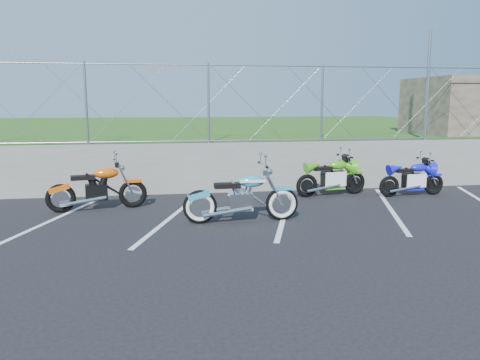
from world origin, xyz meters
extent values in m
plane|color=black|center=(0.00, 0.00, 0.00)|extent=(90.00, 90.00, 0.00)
cube|color=slate|center=(0.00, 3.50, 0.65)|extent=(30.00, 0.22, 1.30)
cube|color=#234D14|center=(0.00, 13.50, 0.65)|extent=(30.00, 20.00, 1.30)
cylinder|color=gray|center=(0.00, 3.50, 3.25)|extent=(28.00, 0.03, 0.03)
cylinder|color=gray|center=(0.00, 3.50, 1.35)|extent=(28.00, 0.03, 0.03)
cylinder|color=gray|center=(7.20, 3.90, 2.80)|extent=(0.08, 0.08, 3.00)
cube|color=silver|center=(-2.40, 1.00, 0.00)|extent=(1.49, 4.31, 0.01)
cube|color=silver|center=(0.00, 1.00, 0.00)|extent=(1.49, 4.31, 0.01)
cube|color=silver|center=(2.40, 1.00, 0.00)|extent=(1.49, 4.31, 0.01)
cube|color=silver|center=(4.80, 1.00, 0.00)|extent=(1.49, 4.31, 0.01)
torus|color=black|center=(0.53, 0.34, 0.33)|extent=(0.67, 0.12, 0.67)
torus|color=black|center=(2.16, 0.37, 0.33)|extent=(0.67, 0.12, 0.67)
cube|color=silver|center=(1.33, 0.35, 0.40)|extent=(0.47, 0.29, 0.34)
ellipsoid|color=teal|center=(1.55, 0.36, 0.81)|extent=(0.54, 0.26, 0.23)
cube|color=black|center=(1.06, 0.35, 0.74)|extent=(0.51, 0.25, 0.09)
cube|color=teal|center=(2.16, 0.37, 0.65)|extent=(0.39, 0.16, 0.06)
cylinder|color=silver|center=(1.77, 0.36, 1.13)|extent=(0.04, 0.73, 0.03)
torus|color=black|center=(-2.34, 1.70, 0.31)|extent=(0.63, 0.22, 0.62)
torus|color=black|center=(-0.85, 1.97, 0.31)|extent=(0.63, 0.22, 0.62)
cube|color=black|center=(-1.62, 1.83, 0.40)|extent=(0.51, 0.36, 0.34)
ellipsoid|color=#E55D0D|center=(-1.40, 1.87, 0.81)|extent=(0.57, 0.34, 0.23)
cube|color=black|center=(-1.87, 1.79, 0.74)|extent=(0.54, 0.33, 0.09)
cube|color=#E55D0D|center=(-0.85, 1.97, 0.60)|extent=(0.40, 0.22, 0.06)
cylinder|color=silver|center=(-1.19, 1.91, 1.05)|extent=(0.16, 0.72, 0.03)
torus|color=black|center=(3.33, 2.48, 0.29)|extent=(0.58, 0.20, 0.57)
torus|color=black|center=(4.67, 2.70, 0.29)|extent=(0.58, 0.20, 0.57)
cube|color=black|center=(3.98, 2.59, 0.38)|extent=(0.48, 0.34, 0.33)
ellipsoid|color=#44B116|center=(4.19, 2.63, 0.77)|extent=(0.54, 0.31, 0.22)
cube|color=black|center=(3.73, 2.55, 0.70)|extent=(0.51, 0.30, 0.09)
cube|color=#44B116|center=(4.67, 2.70, 0.56)|extent=(0.38, 0.20, 0.06)
cylinder|color=silver|center=(4.35, 2.65, 0.99)|extent=(0.14, 0.69, 0.03)
torus|color=black|center=(5.35, 2.19, 0.27)|extent=(0.54, 0.14, 0.53)
torus|color=black|center=(6.61, 2.29, 0.27)|extent=(0.54, 0.14, 0.53)
cube|color=black|center=(5.97, 2.23, 0.36)|extent=(0.43, 0.28, 0.30)
ellipsoid|color=#1618D3|center=(6.16, 2.25, 0.71)|extent=(0.48, 0.25, 0.21)
cube|color=black|center=(5.74, 2.22, 0.65)|extent=(0.46, 0.25, 0.08)
cube|color=#1618D3|center=(6.61, 2.29, 0.52)|extent=(0.35, 0.16, 0.05)
cylinder|color=silver|center=(6.31, 2.26, 0.92)|extent=(0.08, 0.64, 0.02)
camera|label=1|loc=(-0.07, -8.51, 2.35)|focal=35.00mm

